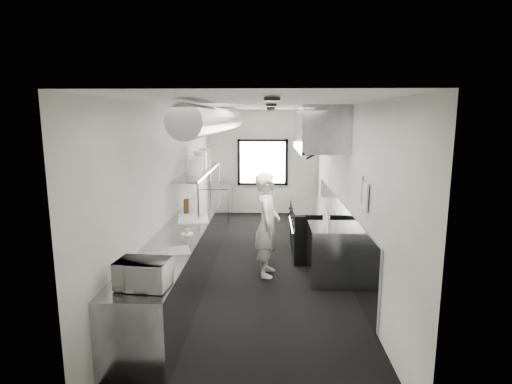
# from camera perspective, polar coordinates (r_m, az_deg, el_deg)

# --- Properties ---
(floor) EXTENTS (3.00, 8.00, 0.01)m
(floor) POSITION_cam_1_polar(r_m,az_deg,el_deg) (7.45, 0.39, -10.01)
(floor) COLOR black
(floor) RESTS_ON ground
(ceiling) EXTENTS (3.00, 8.00, 0.01)m
(ceiling) POSITION_cam_1_polar(r_m,az_deg,el_deg) (6.99, 0.42, 12.04)
(ceiling) COLOR silver
(ceiling) RESTS_ON wall_back
(wall_back) EXTENTS (3.00, 0.02, 2.80)m
(wall_back) POSITION_cam_1_polar(r_m,az_deg,el_deg) (11.05, 0.94, 4.16)
(wall_back) COLOR silver
(wall_back) RESTS_ON floor
(wall_front) EXTENTS (3.00, 0.02, 2.80)m
(wall_front) POSITION_cam_1_polar(r_m,az_deg,el_deg) (3.22, -1.44, -11.46)
(wall_front) COLOR silver
(wall_front) RESTS_ON floor
(wall_left) EXTENTS (0.02, 8.00, 2.80)m
(wall_left) POSITION_cam_1_polar(r_m,az_deg,el_deg) (7.28, -11.48, 0.71)
(wall_left) COLOR silver
(wall_left) RESTS_ON floor
(wall_right) EXTENTS (0.02, 8.00, 2.80)m
(wall_right) POSITION_cam_1_polar(r_m,az_deg,el_deg) (7.21, 12.41, 0.58)
(wall_right) COLOR silver
(wall_right) RESTS_ON floor
(wall_cladding) EXTENTS (0.03, 5.50, 1.10)m
(wall_cladding) POSITION_cam_1_polar(r_m,az_deg,el_deg) (7.68, 11.62, -5.30)
(wall_cladding) COLOR gray
(wall_cladding) RESTS_ON wall_right
(hvac_duct) EXTENTS (0.40, 6.40, 0.40)m
(hvac_duct) POSITION_cam_1_polar(r_m,az_deg,el_deg) (7.44, -4.98, 9.98)
(hvac_duct) COLOR #999AA1
(hvac_duct) RESTS_ON ceiling
(service_window) EXTENTS (1.36, 0.05, 1.25)m
(service_window) POSITION_cam_1_polar(r_m,az_deg,el_deg) (11.02, 0.93, 4.15)
(service_window) COLOR white
(service_window) RESTS_ON wall_back
(exhaust_hood) EXTENTS (0.81, 2.20, 0.88)m
(exhaust_hood) POSITION_cam_1_polar(r_m,az_deg,el_deg) (7.74, 8.79, 8.73)
(exhaust_hood) COLOR gray
(exhaust_hood) RESTS_ON ceiling
(prep_counter) EXTENTS (0.70, 6.00, 0.90)m
(prep_counter) POSITION_cam_1_polar(r_m,az_deg,el_deg) (6.96, -9.31, -7.73)
(prep_counter) COLOR gray
(prep_counter) RESTS_ON floor
(pass_shelf) EXTENTS (0.45, 3.00, 0.68)m
(pass_shelf) POSITION_cam_1_polar(r_m,az_deg,el_deg) (8.17, -7.80, 2.82)
(pass_shelf) COLOR gray
(pass_shelf) RESTS_ON prep_counter
(range) EXTENTS (0.88, 1.60, 0.94)m
(range) POSITION_cam_1_polar(r_m,az_deg,el_deg) (8.02, 7.99, -5.11)
(range) COLOR black
(range) RESTS_ON floor
(bottle_station) EXTENTS (0.65, 0.80, 0.90)m
(bottle_station) POSITION_cam_1_polar(r_m,az_deg,el_deg) (6.71, 10.21, -8.45)
(bottle_station) COLOR gray
(bottle_station) RESTS_ON floor
(far_work_table) EXTENTS (0.70, 1.20, 0.90)m
(far_work_table) POSITION_cam_1_polar(r_m,az_deg,el_deg) (10.49, -5.44, -1.47)
(far_work_table) COLOR gray
(far_work_table) RESTS_ON floor
(notice_sheet_a) EXTENTS (0.02, 0.28, 0.38)m
(notice_sheet_a) POSITION_cam_1_polar(r_m,az_deg,el_deg) (6.01, 14.26, 0.51)
(notice_sheet_a) COLOR silver
(notice_sheet_a) RESTS_ON wall_right
(notice_sheet_b) EXTENTS (0.02, 0.28, 0.38)m
(notice_sheet_b) POSITION_cam_1_polar(r_m,az_deg,el_deg) (5.68, 14.98, -0.60)
(notice_sheet_b) COLOR silver
(notice_sheet_b) RESTS_ON wall_right
(line_cook) EXTENTS (0.45, 0.65, 1.72)m
(line_cook) POSITION_cam_1_polar(r_m,az_deg,el_deg) (6.73, 1.60, -4.58)
(line_cook) COLOR silver
(line_cook) RESTS_ON floor
(microwave) EXTENTS (0.52, 0.41, 0.29)m
(microwave) POSITION_cam_1_polar(r_m,az_deg,el_deg) (4.35, -15.46, -10.95)
(microwave) COLOR silver
(microwave) RESTS_ON prep_counter
(deli_tub_a) EXTENTS (0.16, 0.16, 0.10)m
(deli_tub_a) POSITION_cam_1_polar(r_m,az_deg,el_deg) (4.74, -16.22, -10.41)
(deli_tub_a) COLOR beige
(deli_tub_a) RESTS_ON prep_counter
(deli_tub_b) EXTENTS (0.19, 0.19, 0.10)m
(deli_tub_b) POSITION_cam_1_polar(r_m,az_deg,el_deg) (5.04, -15.01, -9.05)
(deli_tub_b) COLOR beige
(deli_tub_b) RESTS_ON prep_counter
(newspaper) EXTENTS (0.38, 0.43, 0.01)m
(newspaper) POSITION_cam_1_polar(r_m,az_deg,el_deg) (5.42, -10.78, -8.02)
(newspaper) COLOR silver
(newspaper) RESTS_ON prep_counter
(small_plate) EXTENTS (0.23, 0.23, 0.01)m
(small_plate) POSITION_cam_1_polar(r_m,az_deg,el_deg) (6.14, -9.62, -5.76)
(small_plate) COLOR white
(small_plate) RESTS_ON prep_counter
(pastry) EXTENTS (0.08, 0.08, 0.08)m
(pastry) POSITION_cam_1_polar(r_m,az_deg,el_deg) (6.12, -9.63, -5.33)
(pastry) COLOR tan
(pastry) RESTS_ON small_plate
(cutting_board) EXTENTS (0.62, 0.75, 0.02)m
(cutting_board) POSITION_cam_1_polar(r_m,az_deg,el_deg) (7.00, -8.73, -3.69)
(cutting_board) COLOR white
(cutting_board) RESTS_ON prep_counter
(knife_block) EXTENTS (0.12, 0.21, 0.22)m
(knife_block) POSITION_cam_1_polar(r_m,az_deg,el_deg) (7.56, -9.69, -1.90)
(knife_block) COLOR brown
(knife_block) RESTS_ON prep_counter
(plate_stack_a) EXTENTS (0.32, 0.32, 0.31)m
(plate_stack_a) POSITION_cam_1_polar(r_m,az_deg,el_deg) (7.47, -8.70, 3.57)
(plate_stack_a) COLOR white
(plate_stack_a) RESTS_ON pass_shelf
(plate_stack_b) EXTENTS (0.23, 0.23, 0.29)m
(plate_stack_b) POSITION_cam_1_polar(r_m,az_deg,el_deg) (7.90, -8.18, 3.86)
(plate_stack_b) COLOR white
(plate_stack_b) RESTS_ON pass_shelf
(plate_stack_c) EXTENTS (0.31, 0.31, 0.37)m
(plate_stack_c) POSITION_cam_1_polar(r_m,az_deg,el_deg) (8.29, -7.80, 4.45)
(plate_stack_c) COLOR white
(plate_stack_c) RESTS_ON pass_shelf
(plate_stack_d) EXTENTS (0.33, 0.33, 0.39)m
(plate_stack_d) POSITION_cam_1_polar(r_m,az_deg,el_deg) (8.81, -7.10, 4.87)
(plate_stack_d) COLOR white
(plate_stack_d) RESTS_ON pass_shelf
(squeeze_bottle_a) EXTENTS (0.07, 0.07, 0.18)m
(squeeze_bottle_a) POSITION_cam_1_polar(r_m,az_deg,el_deg) (6.24, 10.09, -4.73)
(squeeze_bottle_a) COLOR white
(squeeze_bottle_a) RESTS_ON bottle_station
(squeeze_bottle_b) EXTENTS (0.08, 0.08, 0.19)m
(squeeze_bottle_b) POSITION_cam_1_polar(r_m,az_deg,el_deg) (6.43, 9.99, -4.21)
(squeeze_bottle_b) COLOR white
(squeeze_bottle_b) RESTS_ON bottle_station
(squeeze_bottle_c) EXTENTS (0.07, 0.07, 0.16)m
(squeeze_bottle_c) POSITION_cam_1_polar(r_m,az_deg,el_deg) (6.59, 9.56, -3.96)
(squeeze_bottle_c) COLOR white
(squeeze_bottle_c) RESTS_ON bottle_station
(squeeze_bottle_d) EXTENTS (0.08, 0.08, 0.19)m
(squeeze_bottle_d) POSITION_cam_1_polar(r_m,az_deg,el_deg) (6.66, 9.99, -3.68)
(squeeze_bottle_d) COLOR white
(squeeze_bottle_d) RESTS_ON bottle_station
(squeeze_bottle_e) EXTENTS (0.07, 0.07, 0.20)m
(squeeze_bottle_e) POSITION_cam_1_polar(r_m,az_deg,el_deg) (6.82, 9.74, -3.31)
(squeeze_bottle_e) COLOR white
(squeeze_bottle_e) RESTS_ON bottle_station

